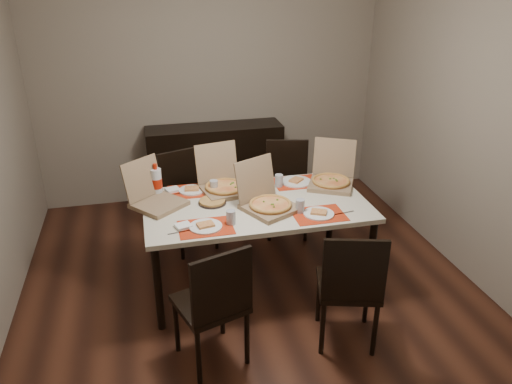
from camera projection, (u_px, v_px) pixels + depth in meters
ground at (250, 287)px, 4.28m from camera, size 3.80×4.00×0.02m
room_walls at (237, 73)px, 3.95m from camera, size 3.84×4.02×2.62m
sideboard at (215, 164)px, 5.67m from camera, size 1.50×0.40×0.90m
dining_table at (256, 211)px, 4.07m from camera, size 1.80×1.00×0.75m
chair_near_left at (214, 302)px, 3.24m from camera, size 0.53×0.53×0.93m
chair_near_right at (350, 285)px, 3.42m from camera, size 0.52×0.52×0.93m
chair_far_left at (186, 195)px, 4.75m from camera, size 0.54×0.54×0.93m
chair_far_right at (287, 183)px, 5.02m from camera, size 0.51×0.51×0.93m
setting_near_left at (210, 224)px, 3.67m from camera, size 0.51×0.30×0.11m
setting_near_right at (314, 212)px, 3.86m from camera, size 0.49×0.30×0.11m
setting_far_left at (196, 189)px, 4.25m from camera, size 0.46×0.30×0.11m
setting_far_right at (292, 181)px, 4.40m from camera, size 0.48×0.30×0.11m
napkin_loose at (254, 203)px, 4.03m from camera, size 0.16×0.16×0.02m
pizza_box_center at (268, 202)px, 3.93m from camera, size 0.52×0.54×0.37m
pizza_box_right at (331, 179)px, 4.37m from camera, size 0.51×0.53×0.37m
pizza_box_left at (155, 198)px, 3.99m from camera, size 0.52×0.53×0.36m
pizza_box_extra at (223, 184)px, 4.25m from camera, size 0.45×0.48×0.37m
faina_plate at (212, 202)px, 4.04m from camera, size 0.23×0.23×0.03m
dip_bowl at (263, 194)px, 4.17m from camera, size 0.14×0.14×0.03m
soda_bottle at (156, 182)px, 4.13m from camera, size 0.10×0.10×0.28m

